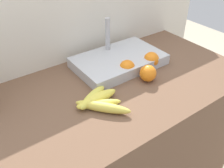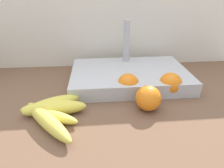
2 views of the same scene
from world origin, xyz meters
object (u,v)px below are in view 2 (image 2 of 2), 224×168
Objects in this scene: orange_front at (170,84)px; sink_basin at (129,75)px; banana_bunch at (50,112)px; orange_center at (148,98)px; orange_far_right at (128,84)px.

orange_front is 0.18× the size of sink_basin.
orange_center reaches higher than banana_bunch.
banana_bunch is at bearing -176.28° from orange_center.
banana_bunch is at bearing -154.76° from orange_far_right.
orange_front reaches higher than orange_far_right.
orange_front is at bearing -4.50° from orange_far_right.
orange_far_right is (-0.04, 0.09, -0.00)m from orange_center.
sink_basin reaches higher than orange_center.
orange_far_right is 0.17× the size of sink_basin.
orange_far_right is 0.09m from sink_basin.
orange_front is 0.14m from orange_far_right.
orange_center is 0.10m from orange_far_right.
orange_center is 1.02× the size of orange_far_right.
banana_bunch is 0.38m from orange_front.
orange_front is 1.03× the size of orange_far_right.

